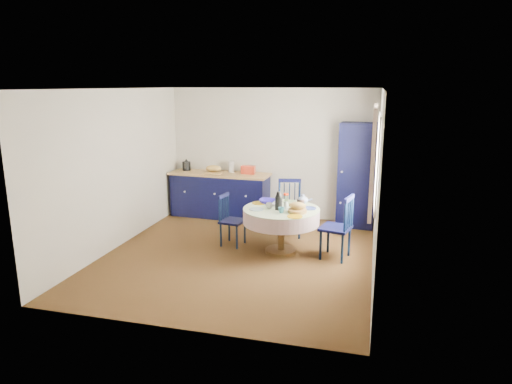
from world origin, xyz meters
TOP-DOWN VIEW (x-y plane):
  - floor at (0.00, 0.00)m, footprint 4.50×4.50m
  - ceiling at (0.00, 0.00)m, footprint 4.50×4.50m
  - wall_back at (0.00, 2.25)m, footprint 4.00×0.02m
  - wall_left at (-2.00, 0.00)m, footprint 0.02×4.50m
  - wall_right at (2.00, 0.00)m, footprint 0.02×4.50m
  - window at (1.95, 0.30)m, footprint 0.10×1.74m
  - kitchen_counter at (-0.96, 1.96)m, footprint 1.98×0.69m
  - pantry_cabinet at (1.66, 2.00)m, footprint 0.69×0.51m
  - dining_table at (0.61, 0.29)m, footprint 1.17×1.17m
  - chair_left at (-0.26, 0.43)m, footprint 0.41×0.42m
  - chair_far at (0.57, 1.17)m, footprint 0.50×0.48m
  - chair_right at (1.48, 0.26)m, footprint 0.50×0.52m
  - mug_a at (0.43, 0.24)m, footprint 0.11×0.11m
  - mug_b at (0.65, 0.05)m, footprint 0.09×0.09m
  - mug_c at (0.86, 0.57)m, footprint 0.12×0.12m
  - mug_d at (0.48, 0.67)m, footprint 0.11×0.11m
  - cobalt_bowl at (0.33, 0.54)m, footprint 0.26×0.26m

SIDE VIEW (x-z plane):
  - floor at x=0.00m, z-range 0.00..0.00m
  - chair_left at x=-0.26m, z-range 0.01..0.84m
  - kitchen_counter at x=-0.96m, z-range -0.10..1.01m
  - chair_far at x=0.57m, z-range 0.01..0.97m
  - chair_right at x=1.48m, z-range 0.01..0.98m
  - dining_table at x=0.61m, z-range 0.10..1.08m
  - cobalt_bowl at x=0.33m, z-range 0.71..0.77m
  - mug_b at x=0.65m, z-range 0.71..0.79m
  - mug_a at x=0.43m, z-range 0.71..0.79m
  - mug_c at x=0.86m, z-range 0.71..0.80m
  - mug_d at x=0.48m, z-range 0.71..0.81m
  - pantry_cabinet at x=1.66m, z-range 0.00..1.90m
  - wall_back at x=0.00m, z-range 0.00..2.50m
  - wall_left at x=-2.00m, z-range 0.00..2.50m
  - wall_right at x=2.00m, z-range 0.00..2.50m
  - window at x=1.95m, z-range 0.80..2.25m
  - ceiling at x=0.00m, z-range 2.50..2.50m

